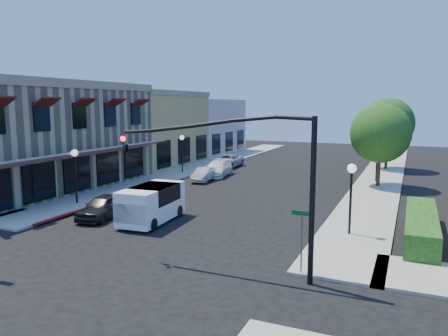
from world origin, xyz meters
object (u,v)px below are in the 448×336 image
at_px(parked_car_a, 103,206).
at_px(parked_car_d, 227,161).
at_px(lamppost_left_near, 75,163).
at_px(white_van, 151,202).
at_px(parked_car_b, 204,175).
at_px(parked_car_c, 217,169).
at_px(signal_mast_arm, 255,168).
at_px(lamppost_right_far, 377,150).
at_px(street_tree_b, 388,123).
at_px(lamppost_right_near, 351,181).
at_px(street_name_sign, 302,232).
at_px(lamppost_left_far, 182,144).
at_px(street_tree_a, 380,133).

height_order(parked_car_a, parked_car_d, parked_car_d).
xyz_separation_m(lamppost_left_near, white_van, (6.73, -1.68, -1.59)).
relative_size(parked_car_b, parked_car_c, 0.73).
relative_size(signal_mast_arm, white_van, 1.75).
relative_size(lamppost_right_far, parked_car_d, 0.74).
distance_m(street_tree_b, parked_car_a, 29.60).
xyz_separation_m(lamppost_right_near, parked_car_b, (-13.30, 11.00, -2.17)).
bearing_deg(signal_mast_arm, lamppost_left_near, 155.63).
bearing_deg(lamppost_right_far, lamppost_right_near, -90.00).
xyz_separation_m(street_name_sign, parked_car_a, (-12.30, 3.80, -1.03)).
bearing_deg(street_name_sign, lamppost_right_near, 80.22).
relative_size(lamppost_left_far, lamppost_right_near, 1.00).
height_order(lamppost_left_near, parked_car_d, lamppost_left_near).
xyz_separation_m(street_tree_a, parked_car_b, (-13.60, -3.00, -3.62)).
height_order(lamppost_left_near, parked_car_a, lamppost_left_near).
bearing_deg(parked_car_c, lamppost_left_near, -112.22).
height_order(lamppost_left_near, parked_car_c, lamppost_left_near).
bearing_deg(lamppost_right_near, street_tree_b, 89.28).
relative_size(lamppost_right_near, parked_car_a, 0.92).
relative_size(street_name_sign, parked_car_a, 0.64).
bearing_deg(lamppost_left_far, signal_mast_arm, -55.00).
relative_size(signal_mast_arm, lamppost_right_near, 2.24).
bearing_deg(lamppost_right_near, lamppost_left_near, 180.00).
distance_m(signal_mast_arm, lamppost_right_far, 22.70).
bearing_deg(street_name_sign, signal_mast_arm, -156.80).
height_order(signal_mast_arm, street_name_sign, signal_mast_arm).
bearing_deg(parked_car_b, white_van, -82.27).
bearing_deg(street_name_sign, lamppost_left_near, 160.07).
bearing_deg(white_van, street_tree_b, 67.62).
bearing_deg(white_van, parked_car_b, 103.43).
bearing_deg(lamppost_left_far, parked_car_a, -76.98).
relative_size(street_tree_a, signal_mast_arm, 0.81).
bearing_deg(parked_car_a, parked_car_b, 82.13).
distance_m(lamppost_right_near, lamppost_right_far, 16.00).
bearing_deg(white_van, parked_car_c, 101.07).
bearing_deg(parked_car_c, signal_mast_arm, -69.51).
bearing_deg(white_van, street_name_sign, -23.96).
bearing_deg(lamppost_right_near, parked_car_a, -171.45).
relative_size(street_tree_a, parked_car_b, 1.87).
xyz_separation_m(lamppost_left_near, parked_car_a, (3.70, -2.00, -2.07)).
bearing_deg(parked_car_d, parked_car_b, -81.19).
bearing_deg(street_tree_a, lamppost_right_near, -91.23).
distance_m(street_tree_a, street_name_sign, 20.00).
xyz_separation_m(street_tree_b, street_name_sign, (-1.30, -29.80, -2.85)).
height_order(white_van, parked_car_c, white_van).
bearing_deg(parked_car_a, signal_mast_arm, -30.78).
distance_m(lamppost_left_near, parked_car_b, 11.81).
bearing_deg(parked_car_c, lamppost_right_near, -53.26).
distance_m(street_name_sign, white_van, 10.16).
distance_m(lamppost_right_far, parked_car_a, 22.48).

